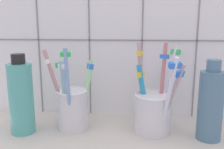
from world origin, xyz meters
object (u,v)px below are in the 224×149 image
Objects in this scene: soap_bottle at (21,97)px; toothbrush_cup_right at (154,109)px; toothbrush_cup_left at (72,106)px; ceramic_vase at (211,104)px.

toothbrush_cup_right is at bearing 6.08° from soap_bottle.
ceramic_vase is (28.54, -2.48, 2.17)cm from toothbrush_cup_left.
toothbrush_cup_right is (17.71, 0.16, -0.05)cm from toothbrush_cup_left.
ceramic_vase is 0.96× the size of soap_bottle.
ceramic_vase is at bearing -13.67° from toothbrush_cup_right.
ceramic_vase is 38.56cm from soap_bottle.
soap_bottle is (-38.56, -0.32, 0.43)cm from ceramic_vase.
toothbrush_cup_left reaches higher than ceramic_vase.
ceramic_vase is (10.83, -2.63, 2.22)cm from toothbrush_cup_right.
toothbrush_cup_right is 1.17× the size of ceramic_vase.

